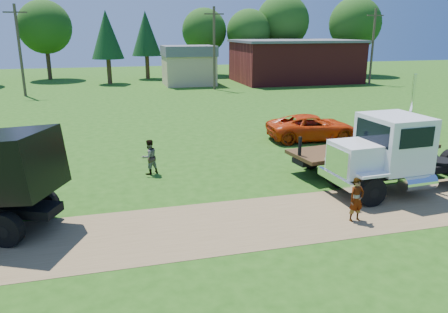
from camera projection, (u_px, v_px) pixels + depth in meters
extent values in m
plane|color=#204C10|center=(283.00, 218.00, 15.84)|extent=(140.00, 140.00, 0.00)
cube|color=brown|center=(283.00, 218.00, 15.83)|extent=(120.00, 4.20, 0.01)
cube|color=black|center=(416.00, 169.00, 18.68)|extent=(7.90, 1.45, 0.31)
cylinder|color=black|center=(371.00, 192.00, 16.82)|extent=(1.17, 0.43, 1.15)
cylinder|color=black|center=(371.00, 192.00, 16.82)|extent=(0.43, 0.41, 0.40)
cylinder|color=black|center=(339.00, 174.00, 18.86)|extent=(1.17, 0.43, 1.15)
cylinder|color=black|center=(339.00, 174.00, 18.86)|extent=(0.43, 0.41, 0.40)
cylinder|color=black|center=(427.00, 164.00, 20.28)|extent=(1.17, 0.43, 1.15)
cylinder|color=black|center=(427.00, 164.00, 20.28)|extent=(0.43, 0.41, 0.40)
cube|color=white|center=(358.00, 158.00, 17.56)|extent=(1.99, 1.89, 1.26)
cube|color=white|center=(337.00, 161.00, 17.29)|extent=(0.18, 1.57, 1.05)
cube|color=white|center=(335.00, 179.00, 17.48)|extent=(0.30, 2.41, 0.31)
cube|color=white|center=(394.00, 142.00, 17.92)|extent=(2.34, 2.64, 2.20)
cube|color=black|center=(373.00, 133.00, 17.46)|extent=(0.17, 2.09, 0.89)
cube|color=black|center=(417.00, 138.00, 16.63)|extent=(1.57, 0.13, 0.79)
cube|color=black|center=(375.00, 125.00, 18.94)|extent=(1.57, 0.13, 0.79)
cube|color=white|center=(373.00, 175.00, 16.63)|extent=(1.28, 0.54, 0.10)
cube|color=white|center=(340.00, 159.00, 18.67)|extent=(1.28, 0.54, 0.10)
cylinder|color=white|center=(418.00, 183.00, 17.33)|extent=(1.50, 0.71, 0.63)
cylinder|color=white|center=(409.00, 131.00, 18.73)|extent=(0.15, 0.15, 4.82)
cylinder|color=black|center=(440.00, 161.00, 18.99)|extent=(1.22, 1.22, 0.13)
cylinder|color=black|center=(10.00, 202.00, 15.88)|extent=(1.16, 0.78, 1.12)
cylinder|color=black|center=(10.00, 202.00, 15.88)|extent=(0.51, 0.50, 0.39)
cylinder|color=black|center=(6.00, 230.00, 13.67)|extent=(1.16, 0.78, 1.12)
cylinder|color=black|center=(6.00, 230.00, 13.67)|extent=(0.51, 0.50, 0.39)
cylinder|color=black|center=(43.00, 204.00, 15.69)|extent=(1.16, 0.78, 1.12)
cylinder|color=black|center=(43.00, 204.00, 15.69)|extent=(0.51, 0.50, 0.39)
imported|color=red|center=(312.00, 127.00, 26.95)|extent=(5.75, 2.93, 1.56)
cube|color=#362111|center=(364.00, 149.00, 21.24)|extent=(7.86, 3.33, 0.17)
cube|color=black|center=(364.00, 154.00, 21.31)|extent=(7.68, 2.01, 0.24)
cylinder|color=black|center=(336.00, 171.00, 19.61)|extent=(0.98, 0.42, 0.95)
cylinder|color=black|center=(311.00, 159.00, 21.38)|extent=(0.98, 0.42, 0.95)
cylinder|color=black|center=(416.00, 159.00, 21.40)|extent=(0.98, 0.42, 0.95)
cylinder|color=black|center=(387.00, 149.00, 23.17)|extent=(0.98, 0.42, 0.95)
cube|color=black|center=(300.00, 147.00, 19.71)|extent=(0.13, 0.13, 0.95)
cube|color=black|center=(423.00, 133.00, 22.50)|extent=(0.13, 0.13, 0.95)
imported|color=#999999|center=(356.00, 200.00, 15.42)|extent=(0.62, 0.45, 1.60)
imported|color=#999999|center=(149.00, 157.00, 20.48)|extent=(1.01, 0.94, 1.66)
cube|color=maroon|center=(295.00, 62.00, 56.69)|extent=(15.00, 10.00, 5.00)
cube|color=#58585D|center=(296.00, 41.00, 55.94)|extent=(15.40, 10.40, 0.30)
cube|color=tan|center=(189.00, 70.00, 53.42)|extent=(6.00, 5.00, 3.60)
cube|color=#58585D|center=(188.00, 51.00, 52.77)|extent=(6.20, 5.40, 1.20)
cylinder|color=#453827|center=(20.00, 51.00, 43.57)|extent=(0.28, 0.28, 9.00)
cube|color=#453827|center=(15.00, 12.00, 42.53)|extent=(2.20, 0.14, 0.14)
cylinder|color=#453827|center=(214.00, 49.00, 48.52)|extent=(0.28, 0.28, 9.00)
cube|color=#453827|center=(214.00, 14.00, 47.48)|extent=(2.20, 0.14, 0.14)
cylinder|color=#453827|center=(373.00, 47.00, 53.47)|extent=(0.28, 0.28, 9.00)
cube|color=#453827|center=(375.00, 15.00, 52.43)|extent=(2.20, 0.14, 0.14)
cylinder|color=#382817|center=(49.00, 66.00, 59.26)|extent=(0.56, 0.56, 3.71)
sphere|color=#204310|center=(45.00, 27.00, 57.85)|extent=(6.99, 6.99, 6.99)
cylinder|color=#382817|center=(147.00, 67.00, 60.13)|extent=(0.56, 0.56, 3.17)
cone|color=black|center=(146.00, 33.00, 58.87)|extent=(3.98, 3.98, 5.88)
cylinder|color=#382817|center=(205.00, 63.00, 64.93)|extent=(0.56, 0.56, 3.44)
sphere|color=#204310|center=(204.00, 31.00, 63.62)|extent=(6.48, 6.48, 6.48)
cylinder|color=#382817|center=(248.00, 64.00, 64.31)|extent=(0.56, 0.56, 3.38)
sphere|color=#204310|center=(249.00, 32.00, 63.03)|extent=(6.37, 6.37, 6.37)
cylinder|color=#382817|center=(352.00, 61.00, 65.03)|extent=(0.56, 0.56, 3.99)
sphere|color=#204310|center=(355.00, 23.00, 63.51)|extent=(7.52, 7.52, 7.52)
cylinder|color=#382817|center=(109.00, 71.00, 54.53)|extent=(0.56, 0.56, 3.12)
cone|color=black|center=(107.00, 34.00, 53.29)|extent=(3.93, 3.93, 5.80)
cylinder|color=#382817|center=(281.00, 60.00, 66.23)|extent=(0.56, 0.56, 4.15)
sphere|color=#204310|center=(283.00, 22.00, 64.65)|extent=(7.82, 7.82, 7.82)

